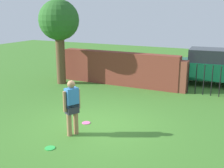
{
  "coord_description": "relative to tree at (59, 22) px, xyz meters",
  "views": [
    {
      "loc": [
        4.13,
        -7.23,
        3.5
      ],
      "look_at": [
        -0.14,
        1.44,
        1.0
      ],
      "focal_mm": 45.81,
      "sensor_mm": 36.0,
      "label": 1
    }
  ],
  "objects": [
    {
      "name": "person",
      "position": [
        3.89,
        -4.83,
        -2.05
      ],
      "size": [
        0.36,
        0.49,
        1.62
      ],
      "rotation": [
        0.0,
        0.0,
        1.12
      ],
      "color": "#9E704C",
      "rests_on": "ground"
    },
    {
      "name": "tree",
      "position": [
        0.0,
        0.0,
        0.0
      ],
      "size": [
        1.9,
        1.9,
        4.01
      ],
      "color": "brown",
      "rests_on": "ground"
    },
    {
      "name": "car",
      "position": [
        6.57,
        3.06,
        -2.09
      ],
      "size": [
        4.33,
        2.21,
        1.72
      ],
      "rotation": [
        0.0,
        0.0,
        3.23
      ],
      "color": "#0C4C2D",
      "rests_on": "ground"
    },
    {
      "name": "brick_wall",
      "position": [
        2.66,
        1.01,
        -2.15
      ],
      "size": [
        5.87,
        0.5,
        1.59
      ],
      "primitive_type": "cube",
      "color": "brown",
      "rests_on": "ground"
    },
    {
      "name": "ground_plane",
      "position": [
        4.16,
        -3.97,
        -2.95
      ],
      "size": [
        40.0,
        40.0,
        0.0
      ],
      "primitive_type": "plane",
      "color": "#3D7528"
    },
    {
      "name": "frisbee_green",
      "position": [
        3.83,
        -5.81,
        -2.94
      ],
      "size": [
        0.27,
        0.27,
        0.02
      ],
      "primitive_type": "cylinder",
      "color": "green",
      "rests_on": "ground"
    },
    {
      "name": "frisbee_pink",
      "position": [
        3.78,
        -3.92,
        -2.94
      ],
      "size": [
        0.27,
        0.27,
        0.02
      ],
      "primitive_type": "cylinder",
      "color": "pink",
      "rests_on": "ground"
    },
    {
      "name": "fence_gate",
      "position": [
        6.77,
        1.01,
        -2.25
      ],
      "size": [
        2.6,
        0.44,
        1.4
      ],
      "color": "brown",
      "rests_on": "ground"
    }
  ]
}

